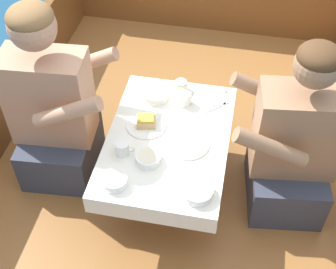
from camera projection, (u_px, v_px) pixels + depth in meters
The scene contains 20 objects.
ground_plane at pixel (172, 202), 2.83m from camera, with size 60.00×60.00×0.00m, color navy.
boat_deck at pixel (172, 187), 2.72m from camera, with size 2.07×2.94×0.31m, color brown.
bow_coaming at pixel (209, 0), 3.41m from camera, with size 1.95×0.06×0.47m, color brown.
cockpit_table at pixel (168, 143), 2.28m from camera, with size 0.59×0.85×0.38m.
person_port at pixel (53, 110), 2.34m from camera, with size 0.54×0.47×1.01m.
person_starboard at pixel (293, 146), 2.21m from camera, with size 0.56×0.49×0.96m.
plate_sandwich at pixel (146, 125), 2.31m from camera, with size 0.20×0.20×0.01m.
plate_bread at pixel (188, 144), 2.22m from camera, with size 0.20×0.20×0.01m.
sandwich at pixel (146, 121), 2.29m from camera, with size 0.11×0.09×0.05m.
bowl_port_near at pixel (156, 95), 2.44m from camera, with size 0.13×0.13×0.04m.
bowl_starboard_near at pixel (114, 181), 2.04m from camera, with size 0.12×0.12×0.04m.
bowl_center_far at pixel (148, 158), 2.14m from camera, with size 0.12×0.12×0.04m.
bowl_port_far at pixel (197, 191), 2.00m from camera, with size 0.14×0.14×0.04m.
coffee_cup_port at pixel (184, 99), 2.40m from camera, with size 0.10×0.07×0.07m.
coffee_cup_starboard at pixel (122, 148), 2.16m from camera, with size 0.09×0.06×0.07m.
tin_can at pixel (181, 85), 2.48m from camera, with size 0.07×0.07×0.05m.
utensil_spoon_port at pixel (224, 96), 2.46m from camera, with size 0.04×0.17×0.01m.
utensil_spoon_starboard at pixel (197, 96), 2.46m from camera, with size 0.16×0.09×0.01m.
utensil_knife_starboard at pixel (157, 199), 2.00m from camera, with size 0.16×0.08×0.00m.
utensil_knife_port at pixel (215, 108), 2.40m from camera, with size 0.13×0.12×0.00m.
Camera 1 is at (0.30, -1.63, 2.33)m, focal length 50.00 mm.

